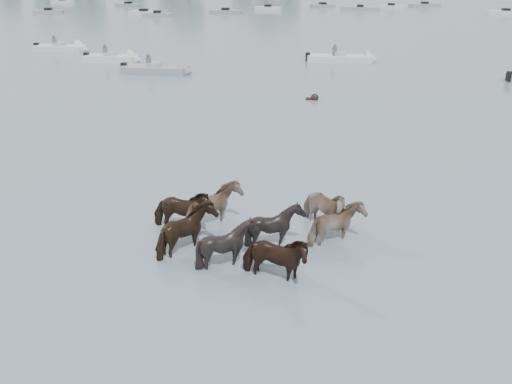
{
  "coord_description": "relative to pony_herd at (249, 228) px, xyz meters",
  "views": [
    {
      "loc": [
        2.5,
        -12.43,
        6.98
      ],
      "look_at": [
        1.27,
        1.43,
        1.1
      ],
      "focal_mm": 38.22,
      "sensor_mm": 36.0,
      "label": 1
    }
  ],
  "objects": [
    {
      "name": "pony_herd",
      "position": [
        0.0,
        0.0,
        0.0
      ],
      "size": [
        6.03,
        4.39,
        1.48
      ],
      "color": "black",
      "rests_on": "ground"
    },
    {
      "name": "swimming_pony",
      "position": [
        1.88,
        16.88,
        -0.38
      ],
      "size": [
        0.72,
        0.44,
        0.44
      ],
      "color": "black",
      "rests_on": "ground"
    },
    {
      "name": "motorboat_b",
      "position": [
        -8.1,
        23.61,
        -0.26
      ],
      "size": [
        5.14,
        2.08,
        1.92
      ],
      "rotation": [
        0.0,
        0.0,
        -0.1
      ],
      "color": "gray",
      "rests_on": "ground"
    },
    {
      "name": "distant_flotilla",
      "position": [
        -0.5,
        76.67,
        -0.22
      ],
      "size": [
        104.7,
        27.29,
        0.93
      ],
      "color": "silver",
      "rests_on": "ground"
    },
    {
      "name": "ground",
      "position": [
        -1.18,
        -0.44,
        -0.48
      ],
      "size": [
        400.0,
        400.0,
        0.0
      ],
      "primitive_type": "plane",
      "color": "slate",
      "rests_on": "ground"
    },
    {
      "name": "motorboat_a",
      "position": [
        -12.67,
        27.97,
        -0.26
      ],
      "size": [
        4.57,
        1.8,
        1.92
      ],
      "rotation": [
        0.0,
        0.0,
        -0.05
      ],
      "color": "silver",
      "rests_on": "ground"
    },
    {
      "name": "motorboat_c",
      "position": [
        4.69,
        29.5,
        -0.26
      ],
      "size": [
        5.46,
        1.73,
        1.92
      ],
      "rotation": [
        0.0,
        0.0,
        -0.02
      ],
      "color": "silver",
      "rests_on": "ground"
    },
    {
      "name": "motorboat_f",
      "position": [
        -18.78,
        32.81,
        -0.26
      ],
      "size": [
        4.89,
        1.88,
        1.92
      ],
      "rotation": [
        0.0,
        0.0,
        -0.06
      ],
      "color": "silver",
      "rests_on": "ground"
    }
  ]
}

